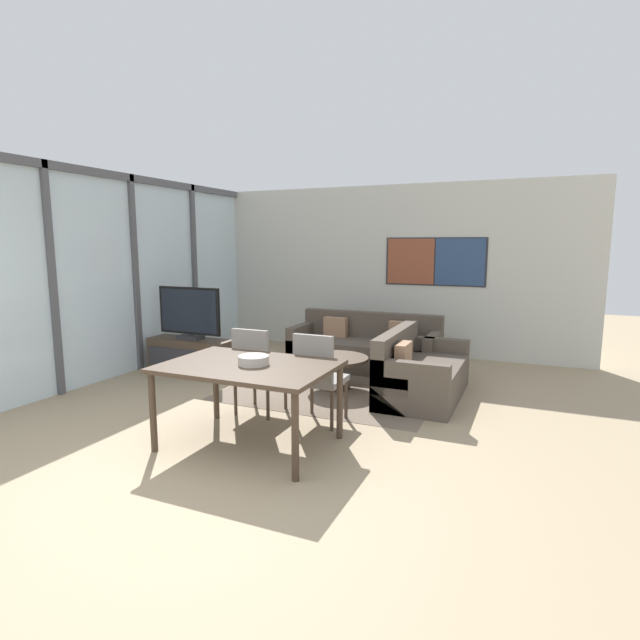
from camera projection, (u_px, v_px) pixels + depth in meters
name	position (u px, v px, depth m)	size (l,w,h in m)	color
ground_plane	(172.00, 487.00, 3.81)	(24.00, 24.00, 0.00)	#9E896B
wall_back	(383.00, 269.00, 8.46)	(6.76, 0.09, 2.80)	silver
window_wall_left	(134.00, 265.00, 7.16)	(0.07, 5.39, 2.80)	silver
area_rug	(335.00, 388.00, 6.38)	(2.58, 2.14, 0.01)	#706051
tv_console	(191.00, 355.00, 7.18)	(1.26, 0.42, 0.49)	#423326
television	(189.00, 314.00, 7.09)	(1.02, 0.20, 0.74)	#2D2D33
sofa_main	(366.00, 350.00, 7.43)	(2.17, 0.85, 0.81)	#51473D
sofa_side	(417.00, 375.00, 6.03)	(0.85, 1.60, 0.81)	#51473D
coffee_table	(336.00, 365.00, 6.34)	(0.83, 0.83, 0.42)	#423326
dining_table	(249.00, 372.00, 4.51)	(1.53, 1.07, 0.76)	#423326
dining_chair_left	(257.00, 366.00, 5.36)	(0.46, 0.46, 0.96)	gray
dining_chair_centre	(318.00, 374.00, 5.06)	(0.46, 0.46, 0.96)	gray
fruit_bowl	(254.00, 360.00, 4.48)	(0.28, 0.28, 0.08)	#B7B2A8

